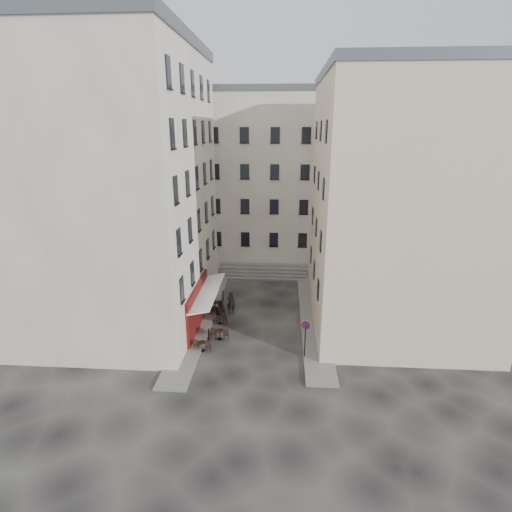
# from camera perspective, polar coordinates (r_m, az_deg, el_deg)

# --- Properties ---
(ground) EXTENTS (90.00, 90.00, 0.00)m
(ground) POSITION_cam_1_polar(r_m,az_deg,el_deg) (30.27, -0.20, -11.25)
(ground) COLOR black
(ground) RESTS_ON ground
(sidewalk_left) EXTENTS (2.00, 22.00, 0.12)m
(sidewalk_left) POSITION_cam_1_polar(r_m,az_deg,el_deg) (34.33, -7.29, -7.56)
(sidewalk_left) COLOR slate
(sidewalk_left) RESTS_ON ground
(sidewalk_right) EXTENTS (2.00, 18.00, 0.12)m
(sidewalk_right) POSITION_cam_1_polar(r_m,az_deg,el_deg) (32.93, 8.11, -8.76)
(sidewalk_right) COLOR slate
(sidewalk_right) RESTS_ON ground
(building_left) EXTENTS (12.20, 16.20, 20.60)m
(building_left) POSITION_cam_1_polar(r_m,az_deg,el_deg) (32.17, -19.05, 9.03)
(building_left) COLOR #BCB0A0
(building_left) RESTS_ON ground
(building_right) EXTENTS (12.20, 14.20, 18.60)m
(building_right) POSITION_cam_1_polar(r_m,az_deg,el_deg) (31.52, 19.82, 6.93)
(building_right) COLOR beige
(building_right) RESTS_ON ground
(building_back) EXTENTS (18.20, 10.20, 18.60)m
(building_back) POSITION_cam_1_polar(r_m,az_deg,el_deg) (45.76, 0.27, 11.13)
(building_back) COLOR #BCB0A0
(building_back) RESTS_ON ground
(cafe_storefront) EXTENTS (1.74, 7.30, 3.50)m
(cafe_storefront) POSITION_cam_1_polar(r_m,az_deg,el_deg) (30.87, -8.14, -6.91)
(cafe_storefront) COLOR #480A0F
(cafe_storefront) RESTS_ON ground
(stone_steps) EXTENTS (9.00, 3.15, 0.80)m
(stone_steps) POSITION_cam_1_polar(r_m,az_deg,el_deg) (41.53, 1.06, -2.27)
(stone_steps) COLOR #605D5B
(stone_steps) RESTS_ON ground
(bollard_near) EXTENTS (0.12, 0.12, 0.98)m
(bollard_near) POSITION_cam_1_polar(r_m,az_deg,el_deg) (29.53, -6.77, -11.01)
(bollard_near) COLOR black
(bollard_near) RESTS_ON ground
(bollard_mid) EXTENTS (0.12, 0.12, 0.98)m
(bollard_mid) POSITION_cam_1_polar(r_m,az_deg,el_deg) (32.58, -5.65, -8.05)
(bollard_mid) COLOR black
(bollard_mid) RESTS_ON ground
(bollard_far) EXTENTS (0.12, 0.12, 0.98)m
(bollard_far) POSITION_cam_1_polar(r_m,az_deg,el_deg) (35.72, -4.73, -5.60)
(bollard_far) COLOR black
(bollard_far) RESTS_ON ground
(no_parking_sign) EXTENTS (0.61, 0.18, 2.74)m
(no_parking_sign) POSITION_cam_1_polar(r_m,az_deg,el_deg) (26.89, 7.07, -10.69)
(no_parking_sign) COLOR black
(no_parking_sign) RESTS_ON ground
(bistro_table_a) EXTENTS (1.24, 0.58, 0.87)m
(bistro_table_a) POSITION_cam_1_polar(r_m,az_deg,el_deg) (28.39, -7.69, -12.52)
(bistro_table_a) COLOR black
(bistro_table_a) RESTS_ON ground
(bistro_table_b) EXTENTS (1.33, 0.63, 0.94)m
(bistro_table_b) POSITION_cam_1_polar(r_m,az_deg,el_deg) (29.60, -5.19, -10.99)
(bistro_table_b) COLOR black
(bistro_table_b) RESTS_ON ground
(bistro_table_c) EXTENTS (1.14, 0.54, 0.80)m
(bistro_table_c) POSITION_cam_1_polar(r_m,az_deg,el_deg) (31.79, -5.16, -8.96)
(bistro_table_c) COLOR black
(bistro_table_c) RESTS_ON ground
(bistro_table_d) EXTENTS (1.20, 0.56, 0.85)m
(bistro_table_d) POSITION_cam_1_polar(r_m,az_deg,el_deg) (33.12, -5.47, -7.77)
(bistro_table_d) COLOR black
(bistro_table_d) RESTS_ON ground
(bistro_table_e) EXTENTS (1.40, 0.66, 0.98)m
(bistro_table_e) POSITION_cam_1_polar(r_m,az_deg,el_deg) (33.90, -5.84, -7.02)
(bistro_table_e) COLOR black
(bistro_table_e) RESTS_ON ground
(pedestrian) EXTENTS (0.72, 0.49, 1.93)m
(pedestrian) POSITION_cam_1_polar(r_m,az_deg,el_deg) (33.18, -3.60, -6.65)
(pedestrian) COLOR black
(pedestrian) RESTS_ON ground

